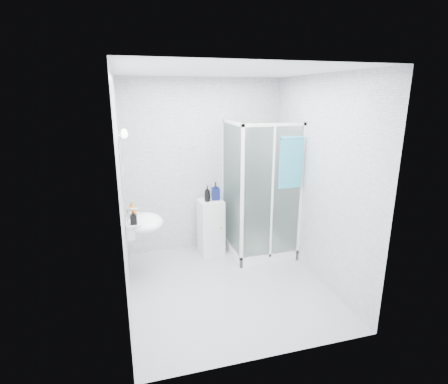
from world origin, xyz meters
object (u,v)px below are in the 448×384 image
object	(u,v)px
storage_cabinet	(211,227)
shampoo_bottle_a	(207,194)
shower_enclosure	(256,227)
soap_dispenser_black	(134,217)
soap_dispenser_orange	(131,209)
hand_towel	(291,161)
wall_basin	(143,223)
shampoo_bottle_b	(215,191)

from	to	relation	value
storage_cabinet	shampoo_bottle_a	xyz separation A→B (m)	(-0.06, -0.03, 0.54)
shower_enclosure	shampoo_bottle_a	bearing A→B (deg)	161.20
shower_enclosure	shampoo_bottle_a	world-z (taller)	shower_enclosure
soap_dispenser_black	storage_cabinet	bearing A→B (deg)	34.37
shampoo_bottle_a	soap_dispenser_orange	world-z (taller)	shampoo_bottle_a
shower_enclosure	hand_towel	bearing A→B (deg)	-52.09
shampoo_bottle_a	soap_dispenser_black	xyz separation A→B (m)	(-1.08, -0.74, -0.01)
wall_basin	shampoo_bottle_b	bearing A→B (deg)	28.79
storage_cabinet	wall_basin	bearing A→B (deg)	-154.93
shower_enclosure	wall_basin	size ratio (longest dim) A/B	3.57
shampoo_bottle_a	soap_dispenser_black	distance (m)	1.31
shower_enclosure	soap_dispenser_orange	distance (m)	1.85
soap_dispenser_black	wall_basin	bearing A→B (deg)	60.19
hand_towel	shampoo_bottle_a	world-z (taller)	hand_towel
shampoo_bottle_a	soap_dispenser_orange	distance (m)	1.16
shower_enclosure	shampoo_bottle_a	xyz separation A→B (m)	(-0.69, 0.23, 0.51)
shower_enclosure	soap_dispenser_orange	world-z (taller)	shower_enclosure
wall_basin	storage_cabinet	bearing A→B (deg)	29.72
soap_dispenser_black	shower_enclosure	bearing A→B (deg)	16.01
storage_cabinet	hand_towel	distance (m)	1.59
hand_towel	soap_dispenser_black	size ratio (longest dim) A/B	4.09
wall_basin	shampoo_bottle_b	xyz separation A→B (m)	(1.10, 0.61, 0.17)
storage_cabinet	soap_dispenser_black	xyz separation A→B (m)	(-1.13, -0.77, 0.53)
shower_enclosure	storage_cabinet	xyz separation A→B (m)	(-0.63, 0.27, -0.03)
shampoo_bottle_a	soap_dispenser_orange	xyz separation A→B (m)	(-1.09, -0.39, -0.01)
wall_basin	soap_dispenser_orange	size ratio (longest dim) A/B	3.44
hand_towel	soap_dispenser_orange	distance (m)	2.18
shampoo_bottle_a	shampoo_bottle_b	size ratio (longest dim) A/B	0.89
hand_towel	soap_dispenser_orange	size ratio (longest dim) A/B	4.28
hand_towel	shower_enclosure	bearing A→B (deg)	127.91
hand_towel	shampoo_bottle_b	bearing A→B (deg)	141.26
shower_enclosure	soap_dispenser_orange	bearing A→B (deg)	-174.96
storage_cabinet	shampoo_bottle_b	bearing A→B (deg)	11.23
shower_enclosure	hand_towel	xyz separation A→B (m)	(0.31, -0.40, 1.05)
hand_towel	soap_dispenser_orange	xyz separation A→B (m)	(-2.09, 0.24, -0.56)
wall_basin	soap_dispenser_orange	xyz separation A→B (m)	(-0.12, 0.16, 0.15)
shampoo_bottle_a	soap_dispenser_black	world-z (taller)	shampoo_bottle_a
wall_basin	soap_dispenser_orange	bearing A→B (deg)	127.94
wall_basin	soap_dispenser_black	world-z (taller)	soap_dispenser_black
soap_dispenser_black	hand_towel	bearing A→B (deg)	2.89
wall_basin	soap_dispenser_black	xyz separation A→B (m)	(-0.11, -0.19, 0.15)
shower_enclosure	shampoo_bottle_a	distance (m)	0.89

